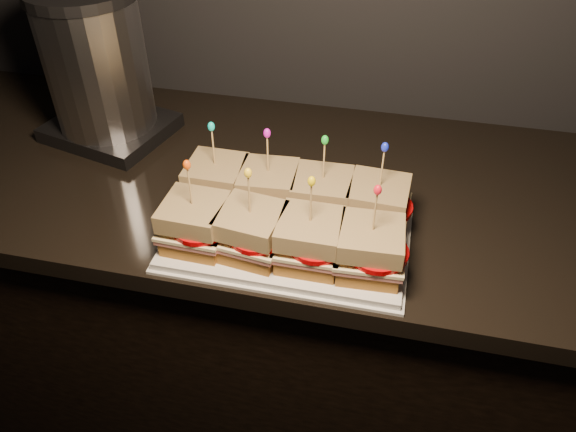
# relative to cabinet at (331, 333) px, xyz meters

# --- Properties ---
(cabinet) EXTENTS (2.18, 0.60, 0.84)m
(cabinet) POSITION_rel_cabinet_xyz_m (0.00, 0.00, 0.00)
(cabinet) COLOR black
(cabinet) RESTS_ON ground
(granite_slab) EXTENTS (2.22, 0.64, 0.04)m
(granite_slab) POSITION_rel_cabinet_xyz_m (0.00, 0.00, 0.44)
(granite_slab) COLOR black
(granite_slab) RESTS_ON cabinet
(platter) EXTENTS (0.40, 0.25, 0.02)m
(platter) POSITION_rel_cabinet_xyz_m (-0.07, -0.18, 0.47)
(platter) COLOR silver
(platter) RESTS_ON granite_slab
(platter_rim) EXTENTS (0.42, 0.26, 0.01)m
(platter_rim) POSITION_rel_cabinet_xyz_m (-0.07, -0.18, 0.46)
(platter_rim) COLOR silver
(platter_rim) RESTS_ON granite_slab
(sandwich_0_bread_bot) EXTENTS (0.10, 0.10, 0.03)m
(sandwich_0_bread_bot) POSITION_rel_cabinet_xyz_m (-0.21, -0.12, 0.49)
(sandwich_0_bread_bot) COLOR brown
(sandwich_0_bread_bot) RESTS_ON platter
(sandwich_0_ham) EXTENTS (0.11, 0.10, 0.01)m
(sandwich_0_ham) POSITION_rel_cabinet_xyz_m (-0.21, -0.12, 0.51)
(sandwich_0_ham) COLOR #B55E5E
(sandwich_0_ham) RESTS_ON sandwich_0_bread_bot
(sandwich_0_cheese) EXTENTS (0.11, 0.10, 0.01)m
(sandwich_0_cheese) POSITION_rel_cabinet_xyz_m (-0.21, -0.12, 0.51)
(sandwich_0_cheese) COLOR #F9E6A9
(sandwich_0_cheese) RESTS_ON sandwich_0_ham
(sandwich_0_tomato) EXTENTS (0.10, 0.10, 0.01)m
(sandwich_0_tomato) POSITION_rel_cabinet_xyz_m (-0.20, -0.13, 0.52)
(sandwich_0_tomato) COLOR #C40407
(sandwich_0_tomato) RESTS_ON sandwich_0_cheese
(sandwich_0_bread_top) EXTENTS (0.10, 0.10, 0.03)m
(sandwich_0_bread_top) POSITION_rel_cabinet_xyz_m (-0.21, -0.12, 0.54)
(sandwich_0_bread_top) COLOR #4E2C0C
(sandwich_0_bread_top) RESTS_ON sandwich_0_tomato
(sandwich_0_pick) EXTENTS (0.00, 0.00, 0.09)m
(sandwich_0_pick) POSITION_rel_cabinet_xyz_m (-0.21, -0.12, 0.59)
(sandwich_0_pick) COLOR tan
(sandwich_0_pick) RESTS_ON sandwich_0_bread_top
(sandwich_0_frill) EXTENTS (0.01, 0.01, 0.02)m
(sandwich_0_frill) POSITION_rel_cabinet_xyz_m (-0.21, -0.12, 0.63)
(sandwich_0_frill) COLOR #06CBBD
(sandwich_0_frill) RESTS_ON sandwich_0_pick
(sandwich_1_bread_bot) EXTENTS (0.10, 0.10, 0.03)m
(sandwich_1_bread_bot) POSITION_rel_cabinet_xyz_m (-0.12, -0.12, 0.49)
(sandwich_1_bread_bot) COLOR brown
(sandwich_1_bread_bot) RESTS_ON platter
(sandwich_1_ham) EXTENTS (0.11, 0.11, 0.01)m
(sandwich_1_ham) POSITION_rel_cabinet_xyz_m (-0.12, -0.12, 0.51)
(sandwich_1_ham) COLOR #B55E5E
(sandwich_1_ham) RESTS_ON sandwich_1_bread_bot
(sandwich_1_cheese) EXTENTS (0.11, 0.11, 0.01)m
(sandwich_1_cheese) POSITION_rel_cabinet_xyz_m (-0.12, -0.12, 0.51)
(sandwich_1_cheese) COLOR #F9E6A9
(sandwich_1_cheese) RESTS_ON sandwich_1_ham
(sandwich_1_tomato) EXTENTS (0.10, 0.10, 0.01)m
(sandwich_1_tomato) POSITION_rel_cabinet_xyz_m (-0.11, -0.13, 0.52)
(sandwich_1_tomato) COLOR #C40407
(sandwich_1_tomato) RESTS_ON sandwich_1_cheese
(sandwich_1_bread_top) EXTENTS (0.10, 0.10, 0.03)m
(sandwich_1_bread_top) POSITION_rel_cabinet_xyz_m (-0.12, -0.12, 0.54)
(sandwich_1_bread_top) COLOR #4E2C0C
(sandwich_1_bread_top) RESTS_ON sandwich_1_tomato
(sandwich_1_pick) EXTENTS (0.00, 0.00, 0.09)m
(sandwich_1_pick) POSITION_rel_cabinet_xyz_m (-0.12, -0.12, 0.59)
(sandwich_1_pick) COLOR tan
(sandwich_1_pick) RESTS_ON sandwich_1_bread_top
(sandwich_1_frill) EXTENTS (0.01, 0.01, 0.02)m
(sandwich_1_frill) POSITION_rel_cabinet_xyz_m (-0.12, -0.12, 0.63)
(sandwich_1_frill) COLOR #D612CF
(sandwich_1_frill) RESTS_ON sandwich_1_pick
(sandwich_2_bread_bot) EXTENTS (0.10, 0.10, 0.03)m
(sandwich_2_bread_bot) POSITION_rel_cabinet_xyz_m (-0.02, -0.12, 0.49)
(sandwich_2_bread_bot) COLOR brown
(sandwich_2_bread_bot) RESTS_ON platter
(sandwich_2_ham) EXTENTS (0.11, 0.10, 0.01)m
(sandwich_2_ham) POSITION_rel_cabinet_xyz_m (-0.02, -0.12, 0.51)
(sandwich_2_ham) COLOR #B55E5E
(sandwich_2_ham) RESTS_ON sandwich_2_bread_bot
(sandwich_2_cheese) EXTENTS (0.11, 0.11, 0.01)m
(sandwich_2_cheese) POSITION_rel_cabinet_xyz_m (-0.02, -0.12, 0.51)
(sandwich_2_cheese) COLOR #F9E6A9
(sandwich_2_cheese) RESTS_ON sandwich_2_ham
(sandwich_2_tomato) EXTENTS (0.10, 0.10, 0.01)m
(sandwich_2_tomato) POSITION_rel_cabinet_xyz_m (-0.01, -0.13, 0.52)
(sandwich_2_tomato) COLOR #C40407
(sandwich_2_tomato) RESTS_ON sandwich_2_cheese
(sandwich_2_bread_top) EXTENTS (0.10, 0.10, 0.03)m
(sandwich_2_bread_top) POSITION_rel_cabinet_xyz_m (-0.02, -0.12, 0.54)
(sandwich_2_bread_top) COLOR #4E2C0C
(sandwich_2_bread_top) RESTS_ON sandwich_2_tomato
(sandwich_2_pick) EXTENTS (0.00, 0.00, 0.09)m
(sandwich_2_pick) POSITION_rel_cabinet_xyz_m (-0.02, -0.12, 0.59)
(sandwich_2_pick) COLOR tan
(sandwich_2_pick) RESTS_ON sandwich_2_bread_top
(sandwich_2_frill) EXTENTS (0.01, 0.01, 0.02)m
(sandwich_2_frill) POSITION_rel_cabinet_xyz_m (-0.02, -0.12, 0.63)
(sandwich_2_frill) COLOR green
(sandwich_2_frill) RESTS_ON sandwich_2_pick
(sandwich_3_bread_bot) EXTENTS (0.10, 0.10, 0.03)m
(sandwich_3_bread_bot) POSITION_rel_cabinet_xyz_m (0.07, -0.12, 0.49)
(sandwich_3_bread_bot) COLOR brown
(sandwich_3_bread_bot) RESTS_ON platter
(sandwich_3_ham) EXTENTS (0.11, 0.11, 0.01)m
(sandwich_3_ham) POSITION_rel_cabinet_xyz_m (0.07, -0.12, 0.51)
(sandwich_3_ham) COLOR #B55E5E
(sandwich_3_ham) RESTS_ON sandwich_3_bread_bot
(sandwich_3_cheese) EXTENTS (0.11, 0.11, 0.01)m
(sandwich_3_cheese) POSITION_rel_cabinet_xyz_m (0.07, -0.12, 0.51)
(sandwich_3_cheese) COLOR #F9E6A9
(sandwich_3_cheese) RESTS_ON sandwich_3_ham
(sandwich_3_tomato) EXTENTS (0.10, 0.10, 0.01)m
(sandwich_3_tomato) POSITION_rel_cabinet_xyz_m (0.09, -0.13, 0.52)
(sandwich_3_tomato) COLOR #C40407
(sandwich_3_tomato) RESTS_ON sandwich_3_cheese
(sandwich_3_bread_top) EXTENTS (0.10, 0.10, 0.03)m
(sandwich_3_bread_top) POSITION_rel_cabinet_xyz_m (0.07, -0.12, 0.54)
(sandwich_3_bread_top) COLOR #4E2C0C
(sandwich_3_bread_top) RESTS_ON sandwich_3_tomato
(sandwich_3_pick) EXTENTS (0.00, 0.00, 0.09)m
(sandwich_3_pick) POSITION_rel_cabinet_xyz_m (0.07, -0.12, 0.59)
(sandwich_3_pick) COLOR tan
(sandwich_3_pick) RESTS_ON sandwich_3_bread_top
(sandwich_3_frill) EXTENTS (0.01, 0.01, 0.02)m
(sandwich_3_frill) POSITION_rel_cabinet_xyz_m (0.07, -0.12, 0.63)
(sandwich_3_frill) COLOR #1727DD
(sandwich_3_frill) RESTS_ON sandwich_3_pick
(sandwich_4_bread_bot) EXTENTS (0.10, 0.10, 0.03)m
(sandwich_4_bread_bot) POSITION_rel_cabinet_xyz_m (-0.21, -0.24, 0.49)
(sandwich_4_bread_bot) COLOR brown
(sandwich_4_bread_bot) RESTS_ON platter
(sandwich_4_ham) EXTENTS (0.11, 0.10, 0.01)m
(sandwich_4_ham) POSITION_rel_cabinet_xyz_m (-0.21, -0.24, 0.51)
(sandwich_4_ham) COLOR #B55E5E
(sandwich_4_ham) RESTS_ON sandwich_4_bread_bot
(sandwich_4_cheese) EXTENTS (0.11, 0.11, 0.01)m
(sandwich_4_cheese) POSITION_rel_cabinet_xyz_m (-0.21, -0.24, 0.51)
(sandwich_4_cheese) COLOR #F9E6A9
(sandwich_4_cheese) RESTS_ON sandwich_4_ham
(sandwich_4_tomato) EXTENTS (0.10, 0.10, 0.01)m
(sandwich_4_tomato) POSITION_rel_cabinet_xyz_m (-0.20, -0.24, 0.52)
(sandwich_4_tomato) COLOR #C40407
(sandwich_4_tomato) RESTS_ON sandwich_4_cheese
(sandwich_4_bread_top) EXTENTS (0.10, 0.10, 0.03)m
(sandwich_4_bread_top) POSITION_rel_cabinet_xyz_m (-0.21, -0.24, 0.54)
(sandwich_4_bread_top) COLOR #4E2C0C
(sandwich_4_bread_top) RESTS_ON sandwich_4_tomato
(sandwich_4_pick) EXTENTS (0.00, 0.00, 0.09)m
(sandwich_4_pick) POSITION_rel_cabinet_xyz_m (-0.21, -0.24, 0.59)
(sandwich_4_pick) COLOR tan
(sandwich_4_pick) RESTS_ON sandwich_4_bread_top
(sandwich_4_frill) EXTENTS (0.01, 0.01, 0.02)m
(sandwich_4_frill) POSITION_rel_cabinet_xyz_m (-0.21, -0.24, 0.63)
(sandwich_4_frill) COLOR #EE4B0B
(sandwich_4_frill) RESTS_ON sandwich_4_pick
(sandwich_5_bread_bot) EXTENTS (0.11, 0.11, 0.03)m
(sandwich_5_bread_bot) POSITION_rel_cabinet_xyz_m (-0.12, -0.24, 0.49)
(sandwich_5_bread_bot) COLOR brown
(sandwich_5_bread_bot) RESTS_ON platter
(sandwich_5_ham) EXTENTS (0.12, 0.11, 0.01)m
(sandwich_5_ham) POSITION_rel_cabinet_xyz_m (-0.12, -0.24, 0.51)
(sandwich_5_ham) COLOR #B55E5E
(sandwich_5_ham) RESTS_ON sandwich_5_bread_bot
(sandwich_5_cheese) EXTENTS (0.12, 0.12, 0.01)m
(sandwich_5_cheese) POSITION_rel_cabinet_xyz_m (-0.12, -0.24, 0.51)
(sandwich_5_cheese) COLOR #F9E6A9
(sandwich_5_cheese) RESTS_ON sandwich_5_ham
(sandwich_5_tomato) EXTENTS (0.10, 0.10, 0.01)m
(sandwich_5_tomato) POSITION_rel_cabinet_xyz_m (-0.11, -0.24, 0.52)
(sandwich_5_tomato) COLOR #C40407
(sandwich_5_tomato) RESTS_ON sandwich_5_cheese
(sandwich_5_bread_top) EXTENTS (0.11, 0.11, 0.03)m
(sandwich_5_bread_top) POSITION_rel_cabinet_xyz_m (-0.12, -0.24, 0.54)
(sandwich_5_bread_top) COLOR #4E2C0C
(sandwich_5_bread_top) RESTS_ON sandwich_5_tomato
(sandwich_5_pick) EXTENTS (0.00, 0.00, 0.09)m
(sandwich_5_pick) POSITION_rel_cabinet_xyz_m (-0.12, -0.24, 0.59)
(sandwich_5_pick) COLOR tan
(sandwich_5_pick) RESTS_ON sandwich_5_bread_top
(sandwich_5_frill) EXTENTS (0.01, 0.01, 0.02)m
(sandwich_5_frill) POSITION_rel_cabinet_xyz_m (-0.12, -0.24, 0.63)
(sandwich_5_frill) COLOR yellow
(sandwich_5_frill) RESTS_ON sandwich_5_pick
(sandwich_6_bread_bot) EXTENTS (0.10, 0.10, 0.03)m
(sandwich_6_bread_bot) POSITION_rel_cabinet_xyz_m (-0.02, -0.24, 0.49)
(sandwich_6_bread_bot) COLOR brown
(sandwich_6_bread_bot) RESTS_ON platter
(sandwich_6_ham) EXTENTS (0.11, 0.10, 0.01)m
(sandwich_6_ham) POSITION_rel_cabinet_xyz_m (-0.02, -0.24, 0.51)
(sandwich_6_ham) COLOR #B55E5E
(sandwich_6_ham) RESTS_ON sandwich_6_bread_bot
(sandwich_6_cheese) EXTENTS (0.11, 0.10, 0.01)m
(sandwich_6_cheese) POSITION_rel_cabinet_xyz_m (-0.02, -0.24, 0.51)
(sandwich_6_cheese) COLOR #F9E6A9
(sandwich_6_cheese) RESTS_ON sandwich_6_ham
(sandwich_6_tomato) EXTENTS (0.10, 0.10, 0.01)m
(sandwich_6_tomato) POSITION_rel_cabinet_xyz_m (-0.01, -0.24, 0.52)
(sandwich_6_tomato) COLOR #C40407
(sandwich_6_tomato) RESTS_ON sandwich_6_cheese
(sandwich_6_bread_top) EXTENTS (0.10, 0.10, 0.03)m
(sandwich_6_bread_top) POSITION_rel_cabinet_xyz_m (-0.02, -0.24, 0.54)
(sandwich_6_bread_top) COLOR #4E2C0C
(sandwich_6_bread_top) RESTS_ON sandwich_6_tomato
(sandwich_6_pick) EXTENTS (0.00, 0.00, 0.09)m
(sandwich_6_pick) POSITION_rel_cabinet_xyz_m (-0.02, -0.24, 0.59)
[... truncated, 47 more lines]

